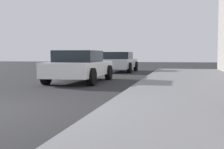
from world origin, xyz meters
name	(u,v)px	position (x,y,z in m)	size (l,w,h in m)	color
sidewalk	(213,117)	(4.00, 0.00, 0.07)	(4.00, 32.00, 0.15)	slate
car_white	(80,66)	(-0.50, 6.55, 0.65)	(1.97, 4.23, 1.27)	white
car_silver	(119,62)	(-0.39, 14.24, 0.65)	(2.00, 4.23, 1.27)	#B7B7BF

